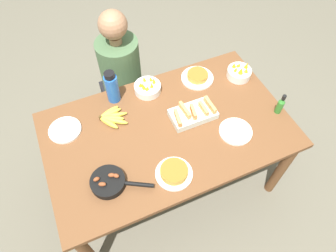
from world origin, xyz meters
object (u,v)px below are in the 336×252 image
banana_bunch (111,117)px  empty_plate_far_left (236,131)px  empty_plate_near_front (65,130)px  frittata_plate_center (197,77)px  hot_sauce_bottle (280,105)px  melon_tray (193,113)px  fruit_bowl_mango (239,72)px  fruit_bowl_citrus (147,88)px  water_bottle (112,87)px  frittata_plate_side (174,172)px  person_figure (123,84)px  skillet (109,182)px

banana_bunch → empty_plate_far_left: size_ratio=0.93×
empty_plate_near_front → frittata_plate_center: bearing=4.1°
banana_bunch → hot_sauce_bottle: bearing=-20.5°
melon_tray → hot_sauce_bottle: size_ratio=1.84×
empty_plate_near_front → fruit_bowl_mango: (1.29, -0.03, 0.03)m
melon_tray → fruit_bowl_citrus: size_ratio=1.59×
empty_plate_far_left → melon_tray: bearing=131.0°
empty_plate_far_left → water_bottle: size_ratio=0.85×
empty_plate_near_front → water_bottle: (0.38, 0.13, 0.11)m
melon_tray → frittata_plate_side: size_ratio=1.36×
empty_plate_near_front → melon_tray: bearing=-15.7°
person_figure → frittata_plate_center: bearing=-41.0°
melon_tray → person_figure: person_figure is taller
hot_sauce_bottle → person_figure: 1.27m
banana_bunch → frittata_plate_center: 0.70m
melon_tray → empty_plate_far_left: bearing=-49.0°
frittata_plate_side → water_bottle: water_bottle is taller
person_figure → empty_plate_near_front: bearing=-137.6°
banana_bunch → hot_sauce_bottle: 1.13m
empty_plate_far_left → water_bottle: water_bottle is taller
water_bottle → hot_sauce_bottle: water_bottle is taller
water_bottle → person_figure: bearing=66.8°
frittata_plate_side → fruit_bowl_mango: (0.77, 0.54, 0.01)m
empty_plate_far_left → person_figure: (-0.48, 0.94, -0.26)m
melon_tray → empty_plate_far_left: size_ratio=1.41×
banana_bunch → water_bottle: water_bottle is taller
banana_bunch → fruit_bowl_citrus: 0.34m
frittata_plate_side → empty_plate_near_front: (-0.52, 0.57, -0.02)m
frittata_plate_center → fruit_bowl_mango: fruit_bowl_mango is taller
banana_bunch → empty_plate_far_left: (0.70, -0.43, -0.01)m
frittata_plate_side → empty_plate_near_front: size_ratio=1.05×
water_bottle → frittata_plate_side: bearing=-78.6°
fruit_bowl_citrus → water_bottle: size_ratio=0.75×
frittata_plate_side → melon_tray: bearing=49.3°
skillet → fruit_bowl_citrus: fruit_bowl_citrus is taller
melon_tray → hot_sauce_bottle: (0.55, -0.19, 0.04)m
empty_plate_near_front → person_figure: 0.76m
frittata_plate_center → skillet: bearing=-146.9°
fruit_bowl_citrus → hot_sauce_bottle: hot_sauce_bottle is taller
fruit_bowl_mango → person_figure: 0.96m
banana_bunch → person_figure: person_figure is taller
banana_bunch → skillet: (-0.15, -0.45, 0.01)m
melon_tray → frittata_plate_side: bearing=-130.7°
frittata_plate_center → empty_plate_far_left: frittata_plate_center is taller
person_figure → hot_sauce_bottle: bearing=-47.4°
water_bottle → person_figure: size_ratio=0.21×
frittata_plate_side → fruit_bowl_mango: size_ratio=1.26×
empty_plate_near_front → empty_plate_far_left: same height
frittata_plate_center → empty_plate_near_front: 1.00m
empty_plate_near_front → frittata_plate_side: bearing=-47.6°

